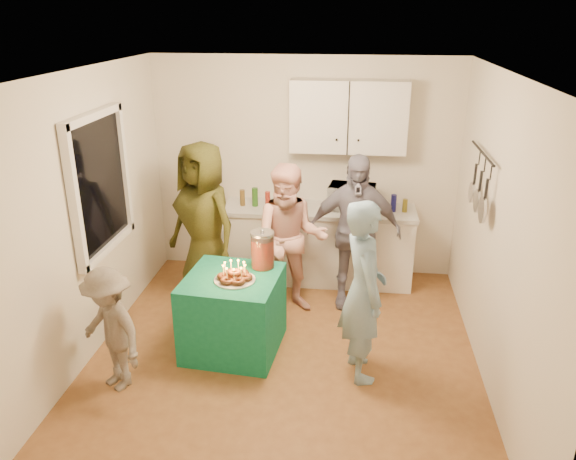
# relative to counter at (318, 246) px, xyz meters

# --- Properties ---
(floor) EXTENTS (4.00, 4.00, 0.00)m
(floor) POSITION_rel_counter_xyz_m (-0.20, -1.70, -0.43)
(floor) COLOR brown
(floor) RESTS_ON ground
(ceiling) EXTENTS (4.00, 4.00, 0.00)m
(ceiling) POSITION_rel_counter_xyz_m (-0.20, -1.70, 2.17)
(ceiling) COLOR white
(ceiling) RESTS_ON floor
(back_wall) EXTENTS (3.60, 3.60, 0.00)m
(back_wall) POSITION_rel_counter_xyz_m (-0.20, 0.30, 0.87)
(back_wall) COLOR silver
(back_wall) RESTS_ON floor
(left_wall) EXTENTS (4.00, 4.00, 0.00)m
(left_wall) POSITION_rel_counter_xyz_m (-2.00, -1.70, 0.87)
(left_wall) COLOR silver
(left_wall) RESTS_ON floor
(right_wall) EXTENTS (4.00, 4.00, 0.00)m
(right_wall) POSITION_rel_counter_xyz_m (1.60, -1.70, 0.87)
(right_wall) COLOR silver
(right_wall) RESTS_ON floor
(window_night) EXTENTS (0.04, 1.00, 1.20)m
(window_night) POSITION_rel_counter_xyz_m (-1.97, -1.40, 1.12)
(window_night) COLOR black
(window_night) RESTS_ON left_wall
(counter) EXTENTS (2.20, 0.58, 0.86)m
(counter) POSITION_rel_counter_xyz_m (0.00, 0.00, 0.00)
(counter) COLOR white
(counter) RESTS_ON floor
(countertop) EXTENTS (2.24, 0.62, 0.05)m
(countertop) POSITION_rel_counter_xyz_m (0.00, -0.00, 0.46)
(countertop) COLOR beige
(countertop) RESTS_ON counter
(upper_cabinet) EXTENTS (1.30, 0.30, 0.80)m
(upper_cabinet) POSITION_rel_counter_xyz_m (0.30, 0.15, 1.52)
(upper_cabinet) COLOR white
(upper_cabinet) RESTS_ON back_wall
(pot_rack) EXTENTS (0.12, 1.00, 0.60)m
(pot_rack) POSITION_rel_counter_xyz_m (1.52, -1.00, 1.17)
(pot_rack) COLOR black
(pot_rack) RESTS_ON right_wall
(microwave) EXTENTS (0.56, 0.42, 0.29)m
(microwave) POSITION_rel_counter_xyz_m (0.37, 0.00, 0.62)
(microwave) COLOR white
(microwave) RESTS_ON countertop
(party_table) EXTENTS (0.92, 0.92, 0.76)m
(party_table) POSITION_rel_counter_xyz_m (-0.69, -1.61, -0.05)
(party_table) COLOR #11734D
(party_table) RESTS_ON floor
(donut_cake) EXTENTS (0.38, 0.38, 0.18)m
(donut_cake) POSITION_rel_counter_xyz_m (-0.65, -1.67, 0.42)
(donut_cake) COLOR #381C0C
(donut_cake) RESTS_ON party_table
(punch_jar) EXTENTS (0.22, 0.22, 0.34)m
(punch_jar) POSITION_rel_counter_xyz_m (-0.44, -1.36, 0.50)
(punch_jar) COLOR red
(punch_jar) RESTS_ON party_table
(man_birthday) EXTENTS (0.54, 0.68, 1.64)m
(man_birthday) POSITION_rel_counter_xyz_m (0.51, -1.86, 0.39)
(man_birthday) COLOR #80A4BB
(man_birthday) RESTS_ON floor
(woman_back_left) EXTENTS (1.05, 0.95, 1.80)m
(woman_back_left) POSITION_rel_counter_xyz_m (-1.20, -0.65, 0.47)
(woman_back_left) COLOR #585819
(woman_back_left) RESTS_ON floor
(woman_back_center) EXTENTS (0.85, 0.69, 1.63)m
(woman_back_center) POSITION_rel_counter_xyz_m (-0.24, -0.79, 0.38)
(woman_back_center) COLOR #E78578
(woman_back_center) RESTS_ON floor
(woman_back_right) EXTENTS (1.02, 0.46, 1.70)m
(woman_back_right) POSITION_rel_counter_xyz_m (0.42, -0.57, 0.42)
(woman_back_right) COLOR black
(woman_back_right) RESTS_ON floor
(child_near_left) EXTENTS (0.83, 0.75, 1.12)m
(child_near_left) POSITION_rel_counter_xyz_m (-1.59, -2.31, 0.13)
(child_near_left) COLOR #5F554C
(child_near_left) RESTS_ON floor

